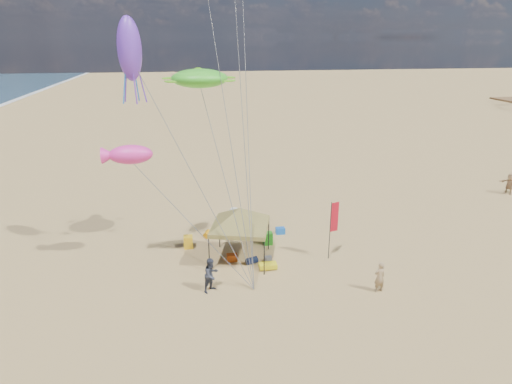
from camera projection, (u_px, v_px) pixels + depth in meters
ground at (266, 295)px, 19.95m from camera, size 280.00×280.00×0.00m
canopy_tent at (240, 210)px, 22.17m from camera, size 5.40×5.40×3.45m
feather_flag at (333, 221)px, 22.64m from camera, size 0.48×0.17×3.24m
cooler_red at (232, 258)px, 22.96m from camera, size 0.54×0.38×0.38m
cooler_blue at (280, 231)px, 26.18m from camera, size 0.54×0.38×0.38m
bag_navy at (252, 260)px, 22.70m from camera, size 0.69×0.54×0.36m
bag_orange at (207, 234)px, 25.73m from camera, size 0.54×0.69×0.36m
chair_green at (268, 238)px, 24.82m from camera, size 0.50×0.50×0.70m
chair_yellow at (188, 242)px, 24.38m from camera, size 0.50×0.50×0.70m
crate_grey at (268, 259)px, 22.93m from camera, size 0.34×0.30×0.28m
beach_cart at (268, 266)px, 22.15m from camera, size 0.90×0.50×0.24m
person_near_a at (380, 277)px, 20.01m from camera, size 0.61×0.46×1.53m
person_near_b at (211, 275)px, 20.05m from camera, size 1.03×1.01×1.68m
person_near_c at (234, 223)px, 25.43m from camera, size 1.35×0.95×1.90m
person_far_c at (510, 184)px, 32.64m from camera, size 1.02×1.55×1.60m
turtle_kite at (200, 78)px, 20.83m from camera, size 3.00×2.54×0.91m
fish_kite at (131, 155)px, 20.47m from camera, size 2.23×1.43×0.92m
squid_kite at (129, 49)px, 19.23m from camera, size 1.37×1.37×2.79m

